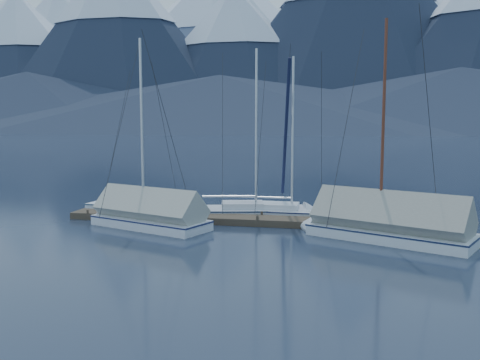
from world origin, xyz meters
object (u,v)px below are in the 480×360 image
sailboat_covered_near (376,227)px  sailboat_covered_far (142,216)px  person (347,202)px  sailboat_open_mid (266,213)px  sailboat_open_right (301,215)px  sailboat_open_left (151,209)px

sailboat_covered_near → sailboat_covered_far: sailboat_covered_near is taller
sailboat_covered_near → person: 2.90m
sailboat_open_mid → sailboat_covered_far: size_ratio=0.99×
sailboat_covered_far → sailboat_open_right: bearing=27.0°
sailboat_open_mid → person: sailboat_open_mid is taller
sailboat_open_right → sailboat_covered_far: bearing=-153.0°
sailboat_covered_far → sailboat_open_mid: bearing=34.7°
sailboat_open_mid → sailboat_open_right: sailboat_open_mid is taller
sailboat_covered_near → person: sailboat_covered_near is taller
sailboat_covered_near → sailboat_covered_far: 11.12m
person → sailboat_open_right: bearing=55.5°
sailboat_covered_far → person: bearing=12.3°
sailboat_open_left → sailboat_covered_far: size_ratio=0.91×
sailboat_open_mid → sailboat_open_right: 1.92m
sailboat_covered_near → sailboat_covered_far: bearing=178.1°
sailboat_open_mid → person: bearing=-21.5°
sailboat_covered_far → person: size_ratio=5.97×
sailboat_open_mid → sailboat_covered_far: sailboat_covered_far is taller
sailboat_open_right → sailboat_covered_far: size_ratio=0.94×
sailboat_open_mid → sailboat_covered_near: bearing=-37.1°
sailboat_open_left → sailboat_open_right: 8.49m
sailboat_covered_far → person: sailboat_covered_far is taller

